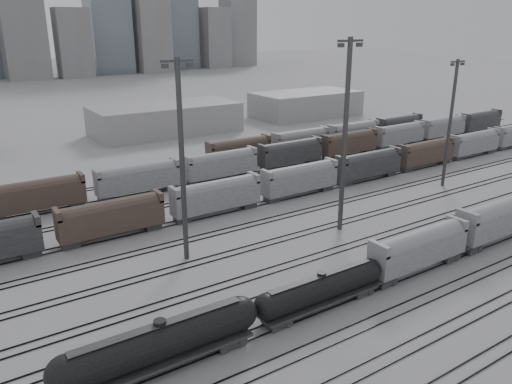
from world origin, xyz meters
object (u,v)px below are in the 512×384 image
hopper_car_a (419,247)px  hopper_car_b (500,217)px  tank_car_b (321,289)px  light_mast_c (345,133)px  tank_car_a (161,343)px

hopper_car_a → hopper_car_b: size_ratio=0.92×
tank_car_b → hopper_car_b: size_ratio=1.04×
hopper_car_a → light_mast_c: (1.26, 15.35, 11.35)m
tank_car_a → hopper_car_a: size_ratio=1.30×
hopper_car_a → tank_car_a: bearing=-180.0°
hopper_car_b → tank_car_a: bearing=-180.0°
tank_car_b → light_mast_c: bearing=42.4°
tank_car_a → light_mast_c: 40.07m
tank_car_b → hopper_car_a: bearing=0.0°
hopper_car_a → tank_car_b: bearing=180.0°
tank_car_a → tank_car_b: bearing=0.0°
light_mast_c → tank_car_a: bearing=-156.3°
tank_car_a → tank_car_b: (18.23, 0.00, -0.37)m
tank_car_a → light_mast_c: bearing=23.7°
light_mast_c → hopper_car_b: bearing=-44.3°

